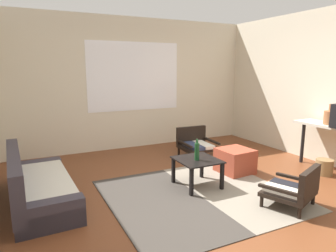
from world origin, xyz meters
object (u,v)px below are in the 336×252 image
object	(u,v)px
armchair_by_window	(196,143)
couch	(37,187)
clay_vase	(331,117)
wicker_basket	(324,167)
coffee_table	(197,164)
ottoman_orange	(235,161)
glass_bottle	(197,151)
armchair_striped_foreground	(294,188)

from	to	relation	value
armchair_by_window	couch	bearing A→B (deg)	-162.61
couch	clay_vase	world-z (taller)	clay_vase
couch	wicker_basket	world-z (taller)	couch
wicker_basket	coffee_table	bearing A→B (deg)	167.09
couch	ottoman_orange	world-z (taller)	couch
couch	wicker_basket	distance (m)	4.28
glass_bottle	wicker_basket	distance (m)	2.20
couch	glass_bottle	xyz separation A→B (m)	(2.07, -0.46, 0.33)
ottoman_orange	wicker_basket	size ratio (longest dim) A/B	1.90
couch	armchair_by_window	bearing A→B (deg)	17.39
ottoman_orange	clay_vase	size ratio (longest dim) A/B	1.52
armchair_striped_foreground	ottoman_orange	world-z (taller)	armchair_striped_foreground
armchair_by_window	clay_vase	world-z (taller)	clay_vase
couch	armchair_striped_foreground	bearing A→B (deg)	-28.71
clay_vase	armchair_by_window	bearing A→B (deg)	131.67
ottoman_orange	glass_bottle	bearing A→B (deg)	-163.69
glass_bottle	armchair_by_window	bearing A→B (deg)	59.07
glass_bottle	wicker_basket	xyz separation A→B (m)	(2.11, -0.45, -0.41)
armchair_striped_foreground	glass_bottle	world-z (taller)	glass_bottle
glass_bottle	coffee_table	bearing A→B (deg)	47.96
couch	wicker_basket	size ratio (longest dim) A/B	6.71
coffee_table	glass_bottle	size ratio (longest dim) A/B	2.00
ottoman_orange	clay_vase	bearing A→B (deg)	-22.54
coffee_table	armchair_striped_foreground	world-z (taller)	armchair_striped_foreground
coffee_table	glass_bottle	distance (m)	0.21
ottoman_orange	wicker_basket	world-z (taller)	ottoman_orange
armchair_striped_foreground	clay_vase	world-z (taller)	clay_vase
couch	clay_vase	bearing A→B (deg)	-10.23
wicker_basket	glass_bottle	bearing A→B (deg)	167.99
coffee_table	clay_vase	xyz separation A→B (m)	(2.30, -0.36, 0.57)
glass_bottle	armchair_striped_foreground	bearing A→B (deg)	-55.94
ottoman_orange	wicker_basket	distance (m)	1.42
armchair_striped_foreground	clay_vase	bearing A→B (deg)	24.77
armchair_by_window	ottoman_orange	xyz separation A→B (m)	(0.07, -1.10, -0.05)
coffee_table	wicker_basket	xyz separation A→B (m)	(2.09, -0.48, -0.21)
clay_vase	wicker_basket	size ratio (longest dim) A/B	1.26
ottoman_orange	clay_vase	world-z (taller)	clay_vase
coffee_table	wicker_basket	world-z (taller)	coffee_table
clay_vase	wicker_basket	xyz separation A→B (m)	(-0.21, -0.11, -0.78)
coffee_table	armchair_striped_foreground	size ratio (longest dim) A/B	0.83
couch	armchair_striped_foreground	world-z (taller)	couch
armchair_striped_foreground	wicker_basket	xyz separation A→B (m)	(1.39, 0.62, -0.13)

